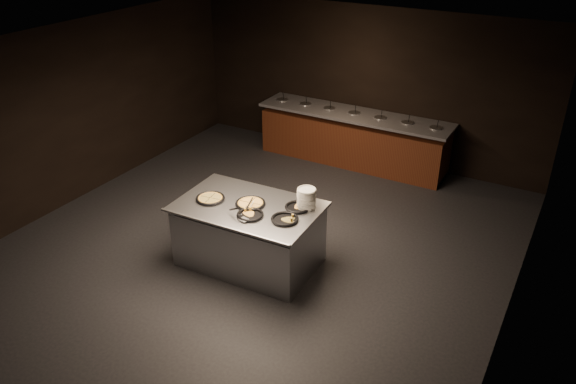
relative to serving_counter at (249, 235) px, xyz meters
name	(u,v)px	position (x,y,z in m)	size (l,w,h in m)	color
room	(249,161)	(-0.12, 0.24, 1.01)	(7.02, 8.02, 2.92)	black
salad_bar	(352,141)	(-0.12, 3.80, 0.00)	(3.70, 0.83, 1.18)	#4D2612
serving_counter	(249,235)	(0.00, 0.00, 0.00)	(1.96, 1.30, 0.92)	silver
plate_stack	(306,199)	(0.71, 0.32, 0.62)	(0.25, 0.25, 0.28)	silver
pan_veggie_whole	(210,198)	(-0.54, -0.13, 0.50)	(0.40, 0.40, 0.04)	black
pan_cheese_whole	(250,203)	(0.02, 0.03, 0.50)	(0.41, 0.41, 0.04)	black
pan_cheese_slices_a	(298,207)	(0.62, 0.25, 0.50)	(0.35, 0.35, 0.04)	black
pan_cheese_slices_b	(250,215)	(0.18, -0.23, 0.50)	(0.35, 0.35, 0.04)	black
pan_veggie_slices	(285,219)	(0.63, -0.10, 0.50)	(0.36, 0.36, 0.04)	black
server_left	(251,204)	(0.08, -0.05, 0.55)	(0.09, 0.29, 0.14)	silver
server_right	(237,212)	(0.06, -0.34, 0.56)	(0.35, 0.15, 0.17)	silver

